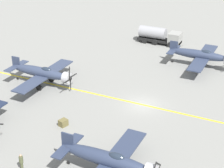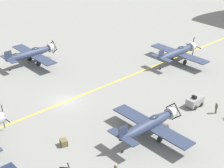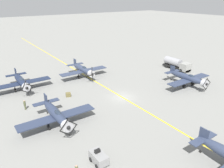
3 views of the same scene
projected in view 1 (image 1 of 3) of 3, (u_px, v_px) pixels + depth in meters
ground_plane at (143, 105)px, 48.26m from camera, size 400.00×400.00×0.00m
taxiway_stripe at (143, 105)px, 48.26m from camera, size 0.30×160.00×0.01m
airplane_mid_left at (201, 55)px, 58.42m from camera, size 12.00×9.98×3.65m
airplane_mid_right at (109, 160)px, 34.70m from camera, size 12.00×9.98×3.65m
airplane_near_center at (42, 73)px, 52.43m from camera, size 12.00×9.98×3.80m
fuel_tanker at (160, 36)px, 68.59m from camera, size 2.67×8.00×2.98m
ground_crew_inspecting at (21, 162)px, 36.10m from camera, size 0.40×0.40×1.84m
supply_crate_mid_lane at (63, 123)px, 43.58m from camera, size 1.14×1.03×0.80m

